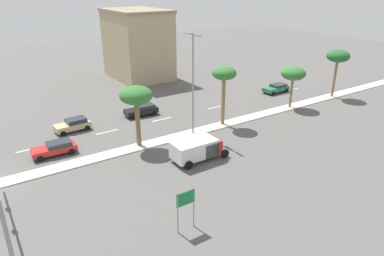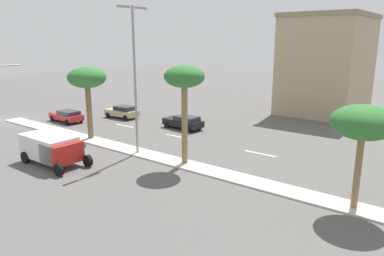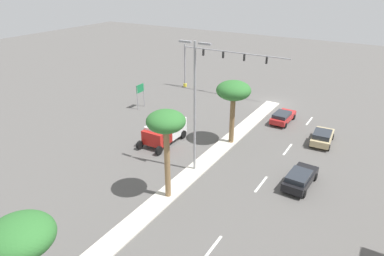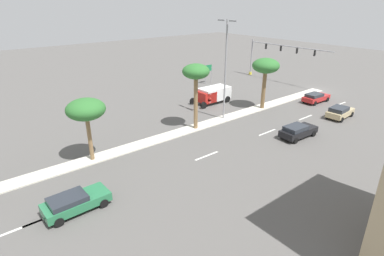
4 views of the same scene
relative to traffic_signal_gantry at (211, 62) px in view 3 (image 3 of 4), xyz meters
name	(u,v)px [view 3 (image 3 of 4)]	position (x,y,z in m)	size (l,w,h in m)	color
ground_plane	(159,203)	(-9.94, 26.98, -4.53)	(160.00, 160.00, 0.00)	#565451
lane_stripe_far	(309,121)	(-15.92, 4.07, -4.53)	(0.20, 2.80, 0.01)	silver
lane_stripe_near	(288,149)	(-15.92, 12.80, -4.53)	(0.20, 2.80, 0.01)	silver
lane_stripe_mid	(261,184)	(-15.92, 20.29, -4.53)	(0.20, 2.80, 0.01)	silver
lane_stripe_outboard	(212,249)	(-15.92, 29.26, -4.53)	(0.20, 2.80, 0.01)	silver
traffic_signal_gantry	(211,62)	(0.00, 0.00, 0.00)	(16.53, 0.53, 6.75)	gray
directional_road_sign	(140,91)	(4.51, 11.06, -2.19)	(0.10, 1.50, 3.24)	gray
palm_tree_far	(234,92)	(-10.27, 14.37, 1.13)	(3.50, 3.50, 6.68)	brown
palm_tree_trailing	(166,125)	(-10.12, 25.88, 1.82)	(2.95, 2.95, 7.33)	olive
palm_tree_mid	(21,237)	(-9.99, 38.05, 0.37)	(3.39, 3.39, 5.79)	olive
street_lamp_inboard	(195,100)	(-9.78, 21.15, 2.26)	(2.90, 0.24, 11.60)	gray
sedan_tan_inboard	(322,137)	(-18.56, 9.60, -3.75)	(2.22, 4.25, 1.48)	tan
sedan_black_trailing	(300,178)	(-18.77, 18.86, -3.77)	(2.13, 4.51, 1.42)	black
sedan_red_rear	(283,117)	(-13.21, 6.17, -3.80)	(2.06, 4.48, 1.35)	red
box_truck	(164,132)	(-4.09, 18.00, -3.29)	(2.68, 5.70, 2.17)	#B21E19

